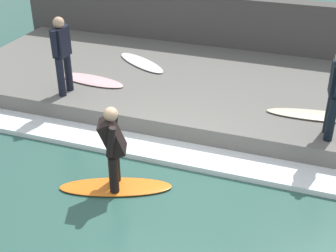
# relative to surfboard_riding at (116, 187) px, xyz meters

# --- Properties ---
(ground_plane) EXTENTS (28.00, 28.00, 0.00)m
(ground_plane) POSITION_rel_surfboard_riding_xyz_m (0.31, -0.53, -0.03)
(ground_plane) COLOR #2D564C
(concrete_ledge) EXTENTS (4.40, 11.54, 0.44)m
(concrete_ledge) POSITION_rel_surfboard_riding_xyz_m (3.83, -0.53, 0.19)
(concrete_ledge) COLOR #66635E
(concrete_ledge) RESTS_ON ground_plane
(back_wall) EXTENTS (0.50, 12.12, 1.74)m
(back_wall) POSITION_rel_surfboard_riding_xyz_m (6.28, -0.53, 0.84)
(back_wall) COLOR #474442
(back_wall) RESTS_ON ground_plane
(wave_foam_crest) EXTENTS (0.74, 10.97, 0.10)m
(wave_foam_crest) POSITION_rel_surfboard_riding_xyz_m (1.26, -0.53, 0.02)
(wave_foam_crest) COLOR white
(wave_foam_crest) RESTS_ON ground_plane
(surfboard_riding) EXTENTS (1.13, 1.92, 0.06)m
(surfboard_riding) POSITION_rel_surfboard_riding_xyz_m (0.00, 0.00, 0.00)
(surfboard_riding) COLOR orange
(surfboard_riding) RESTS_ON ground_plane
(surfer_riding) EXTENTS (0.52, 0.52, 1.44)m
(surfer_riding) POSITION_rel_surfboard_riding_xyz_m (0.00, 0.00, 0.83)
(surfer_riding) COLOR black
(surfer_riding) RESTS_ON surfboard_riding
(surfer_waiting_near) EXTENTS (0.55, 0.24, 1.63)m
(surfer_waiting_near) POSITION_rel_surfboard_riding_xyz_m (2.19, 2.15, 1.33)
(surfer_waiting_near) COLOR black
(surfer_waiting_near) RESTS_ON concrete_ledge
(surfboard_waiting_near) EXTENTS (0.70, 1.67, 0.06)m
(surfboard_waiting_near) POSITION_rel_surfboard_riding_xyz_m (2.90, 1.93, 0.44)
(surfboard_waiting_near) COLOR beige
(surfboard_waiting_near) RESTS_ON concrete_ledge
(surfer_waiting_far) EXTENTS (0.53, 0.27, 1.60)m
(surfer_waiting_far) POSITION_rel_surfboard_riding_xyz_m (2.16, -3.17, 1.30)
(surfer_waiting_far) COLOR black
(surfer_waiting_far) RESTS_ON concrete_ledge
(surfboard_waiting_far) EXTENTS (0.67, 2.05, 0.06)m
(surfboard_waiting_far) POSITION_rel_surfboard_riding_xyz_m (2.85, -3.00, 0.44)
(surfboard_waiting_far) COLOR beige
(surfboard_waiting_far) RESTS_ON concrete_ledge
(surfboard_spare) EXTENTS (1.30, 1.65, 0.06)m
(surfboard_spare) POSITION_rel_surfboard_riding_xyz_m (4.25, 1.28, 0.44)
(surfboard_spare) COLOR white
(surfboard_spare) RESTS_ON concrete_ledge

